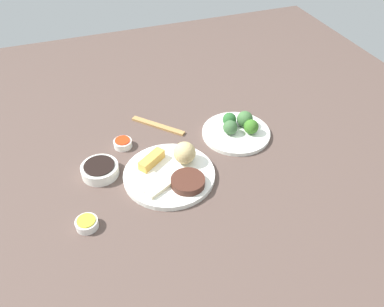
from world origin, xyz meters
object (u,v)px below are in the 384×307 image
chopsticks_pair (158,126)px  broccoli_plate (236,133)px  main_plate (170,176)px  soy_sauce_bowl (100,170)px  sauce_ramekin_sweet_and_sour (123,144)px  sauce_ramekin_hot_mustard (87,224)px

chopsticks_pair → broccoli_plate: bearing=150.5°
main_plate → chopsticks_pair: bearing=-98.5°
soy_sauce_bowl → sauce_ramekin_sweet_and_sour: (-0.09, -0.11, -0.00)m
main_plate → sauce_ramekin_sweet_and_sour: 0.22m
soy_sauce_bowl → sauce_ramekin_hot_mustard: bearing=70.2°
broccoli_plate → chopsticks_pair: bearing=-29.5°
main_plate → sauce_ramekin_hot_mustard: bearing=21.7°
chopsticks_pair → sauce_ramekin_hot_mustard: bearing=50.3°
main_plate → chopsticks_pair: main_plate is taller
soy_sauce_bowl → chopsticks_pair: size_ratio=0.55×
sauce_ramekin_sweet_and_sour → broccoli_plate: bearing=169.5°
main_plate → chopsticks_pair: 0.26m
sauce_ramekin_sweet_and_sour → soy_sauce_bowl: bearing=49.0°
broccoli_plate → sauce_ramekin_hot_mustard: sauce_ramekin_hot_mustard is taller
broccoli_plate → soy_sauce_bowl: bearing=4.5°
main_plate → sauce_ramekin_hot_mustard: sauce_ramekin_hot_mustard is taller
sauce_ramekin_sweet_and_sour → sauce_ramekin_hot_mustard: bearing=61.5°
broccoli_plate → chopsticks_pair: 0.27m
main_plate → chopsticks_pair: (-0.04, -0.26, -0.00)m
soy_sauce_bowl → sauce_ramekin_sweet_and_sour: soy_sauce_bowl is taller
soy_sauce_bowl → broccoli_plate: bearing=-175.5°
soy_sauce_bowl → sauce_ramekin_hot_mustard: (0.07, 0.19, -0.00)m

